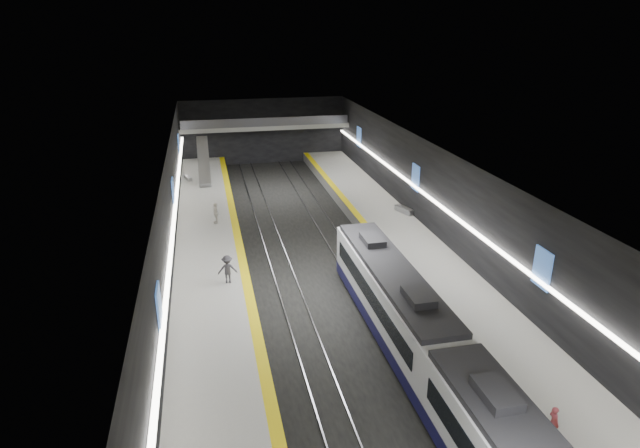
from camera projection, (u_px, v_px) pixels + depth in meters
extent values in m
plane|color=black|center=(328.00, 292.00, 35.58)|extent=(70.00, 70.00, 0.00)
cube|color=beige|center=(329.00, 176.00, 32.70)|extent=(20.00, 70.00, 0.04)
cube|color=black|center=(167.00, 250.00, 32.13)|extent=(0.04, 70.00, 8.00)
cube|color=black|center=(472.00, 225.00, 36.15)|extent=(0.04, 70.00, 8.00)
cube|color=black|center=(263.00, 131.00, 66.04)|extent=(20.00, 0.04, 8.00)
cube|color=slate|center=(213.00, 297.00, 33.89)|extent=(5.00, 70.00, 1.00)
cube|color=#A6A6A1|center=(213.00, 290.00, 33.71)|extent=(5.00, 70.00, 0.02)
cube|color=yellow|center=(248.00, 287.00, 34.15)|extent=(0.60, 70.00, 0.02)
cube|color=slate|center=(434.00, 275.00, 36.91)|extent=(5.00, 70.00, 1.00)
cube|color=#A6A6A1|center=(434.00, 268.00, 36.72)|extent=(5.00, 70.00, 0.02)
cube|color=yellow|center=(404.00, 271.00, 36.28)|extent=(0.60, 70.00, 0.02)
cube|color=gray|center=(280.00, 296.00, 34.91)|extent=(0.08, 70.00, 0.12)
cube|color=gray|center=(302.00, 294.00, 35.20)|extent=(0.08, 70.00, 0.12)
cube|color=gray|center=(354.00, 289.00, 35.92)|extent=(0.08, 70.00, 0.12)
cube|color=gray|center=(374.00, 286.00, 36.21)|extent=(0.08, 70.00, 0.12)
cube|color=#11103D|center=(390.00, 318.00, 31.12)|extent=(2.65, 15.00, 0.80)
cube|color=white|center=(391.00, 292.00, 30.53)|extent=(2.65, 15.00, 2.50)
cube|color=black|center=(393.00, 270.00, 30.03)|extent=(2.44, 14.25, 0.30)
cube|color=black|center=(391.00, 292.00, 30.51)|extent=(2.69, 13.20, 1.00)
cube|color=black|center=(448.00, 373.00, 23.69)|extent=(1.85, 0.05, 1.20)
cube|color=#3962AC|center=(159.00, 309.00, 24.68)|extent=(0.10, 1.50, 2.20)
cube|color=#3962AC|center=(173.00, 193.00, 41.08)|extent=(0.10, 1.50, 2.20)
cube|color=#3962AC|center=(179.00, 145.00, 56.58)|extent=(0.10, 1.50, 2.20)
cube|color=#3962AC|center=(542.00, 268.00, 28.66)|extent=(0.10, 1.50, 2.20)
cube|color=#3962AC|center=(416.00, 177.00, 45.07)|extent=(0.10, 1.50, 2.20)
cube|color=#3962AC|center=(359.00, 137.00, 60.56)|extent=(0.10, 1.50, 2.20)
cube|color=white|center=(171.00, 253.00, 32.25)|extent=(0.25, 68.60, 0.12)
cube|color=white|center=(469.00, 228.00, 36.18)|extent=(0.25, 68.60, 0.12)
cube|color=gray|center=(265.00, 126.00, 63.86)|extent=(20.00, 3.00, 0.50)
cube|color=#47474C|center=(266.00, 122.00, 62.27)|extent=(19.60, 0.08, 1.00)
cube|color=#99999E|center=(204.00, 161.00, 56.73)|extent=(1.20, 7.50, 3.92)
cube|color=#99999E|center=(188.00, 178.00, 56.77)|extent=(0.91, 1.69, 0.40)
cube|color=#99999E|center=(404.00, 210.00, 47.09)|extent=(1.20, 2.12, 0.50)
imported|color=#B2424B|center=(553.00, 423.00, 21.58)|extent=(0.37, 0.56, 1.52)
imported|color=silver|center=(216.00, 213.00, 44.47)|extent=(0.63, 1.10, 1.76)
imported|color=#3C3A41|center=(227.00, 269.00, 34.37)|extent=(1.24, 0.73, 1.90)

